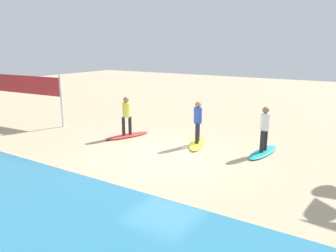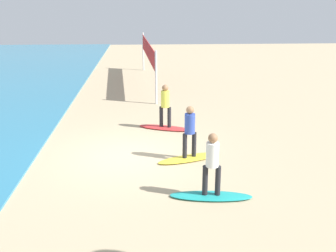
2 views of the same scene
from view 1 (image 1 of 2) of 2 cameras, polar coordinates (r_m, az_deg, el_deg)
name	(u,v)px [view 1 (image 1 of 2)]	position (r m, az deg, el deg)	size (l,w,h in m)	color
ground_plane	(164,155)	(12.05, -0.73, -5.00)	(60.00, 60.00, 0.00)	tan
surfboard_teal	(263,152)	(12.72, 15.85, -4.30)	(2.10, 0.56, 0.09)	teal
surfer_teal	(265,126)	(12.46, 16.15, 0.04)	(0.32, 0.46, 1.64)	#232328
surfboard_yellow	(197,143)	(13.36, 5.00, -2.95)	(2.10, 0.56, 0.09)	yellow
surfer_yellow	(198,119)	(13.11, 5.09, 1.20)	(0.32, 0.44, 1.64)	#232328
surfboard_red	(127,136)	(14.53, -6.98, -1.64)	(2.10, 0.56, 0.09)	red
surfer_red	(126,113)	(14.30, -7.09, 2.20)	(0.32, 0.44, 1.64)	#232328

